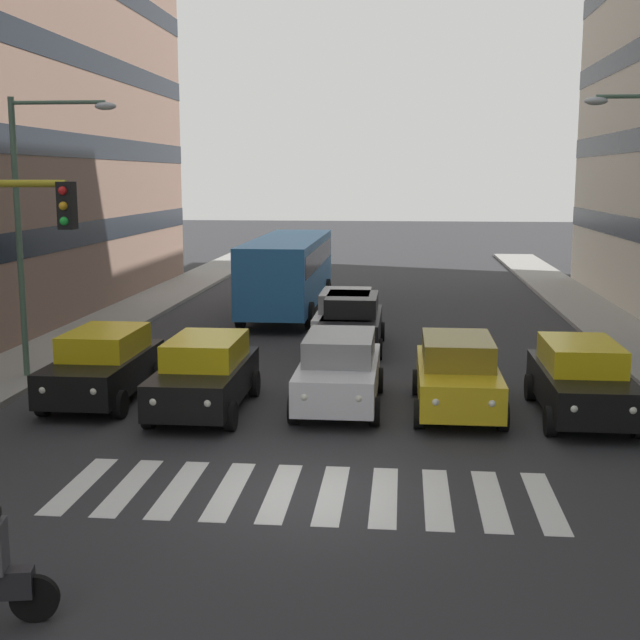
{
  "coord_description": "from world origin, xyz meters",
  "views": [
    {
      "loc": [
        -1.61,
        13.83,
        5.42
      ],
      "look_at": [
        0.48,
        -7.35,
        1.79
      ],
      "focal_mm": 47.49,
      "sensor_mm": 36.0,
      "label": 1
    }
  ],
  "objects": [
    {
      "name": "ground_plane",
      "position": [
        0.0,
        0.0,
        0.0
      ],
      "size": [
        180.0,
        180.0,
        0.0
      ],
      "primitive_type": "plane",
      "color": "#2D2D30"
    },
    {
      "name": "crosswalk_markings",
      "position": [
        -0.0,
        0.0,
        0.0
      ],
      "size": [
        8.55,
        2.8,
        0.01
      ],
      "color": "silver",
      "rests_on": "ground_plane"
    },
    {
      "name": "car_0",
      "position": [
        -5.66,
        -5.27,
        0.89
      ],
      "size": [
        2.02,
        4.44,
        1.72
      ],
      "color": "black",
      "rests_on": "ground_plane"
    },
    {
      "name": "car_1",
      "position": [
        -2.9,
        -5.53,
        0.89
      ],
      "size": [
        2.02,
        4.44,
        1.72
      ],
      "color": "gold",
      "rests_on": "ground_plane"
    },
    {
      "name": "car_2",
      "position": [
        -0.15,
        -5.64,
        0.89
      ],
      "size": [
        2.02,
        4.44,
        1.72
      ],
      "color": "silver",
      "rests_on": "ground_plane"
    },
    {
      "name": "car_3",
      "position": [
        2.93,
        -4.96,
        0.89
      ],
      "size": [
        2.02,
        4.44,
        1.72
      ],
      "color": "black",
      "rests_on": "ground_plane"
    },
    {
      "name": "car_4",
      "position": [
        5.62,
        -5.67,
        0.89
      ],
      "size": [
        2.02,
        4.44,
        1.72
      ],
      "color": "black",
      "rests_on": "ground_plane"
    },
    {
      "name": "car_row2_0",
      "position": [
        -0.02,
        -12.41,
        0.89
      ],
      "size": [
        2.02,
        4.44,
        1.72
      ],
      "color": "black",
      "rests_on": "ground_plane"
    },
    {
      "name": "car_row2_1",
      "position": [
        0.23,
        -13.27,
        0.89
      ],
      "size": [
        2.02,
        4.44,
        1.72
      ],
      "color": "silver",
      "rests_on": "ground_plane"
    },
    {
      "name": "bus_behind_traffic",
      "position": [
        2.93,
        -19.41,
        1.86
      ],
      "size": [
        2.78,
        10.5,
        3.0
      ],
      "color": "#286BAD",
      "rests_on": "ground_plane"
    },
    {
      "name": "street_lamp_right",
      "position": [
        7.95,
        -7.4,
        4.57
      ],
      "size": [
        2.83,
        0.28,
        7.26
      ],
      "color": "#4C6B56",
      "rests_on": "sidewalk_right"
    }
  ]
}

